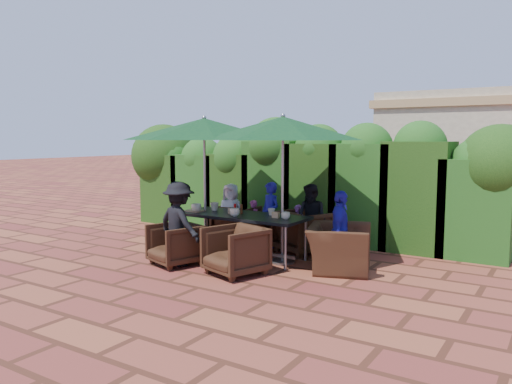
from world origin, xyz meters
The scene contains 32 objects.
ground centered at (0.00, 0.00, 0.00)m, with size 80.00×80.00×0.00m, color brown.
dining_table centered at (0.07, 0.15, 0.67)m, with size 2.30×0.90×0.75m.
umbrella_left centered at (-0.70, 0.10, 2.21)m, with size 2.81×2.81×2.46m.
umbrella_right centered at (0.84, 0.21, 2.21)m, with size 2.72×2.72×2.46m.
chair_far_left centered at (-0.75, 1.16, 0.40)m, with size 0.78×0.73×0.80m, color black.
chair_far_mid centered at (-0.04, 1.11, 0.36)m, with size 0.70×0.66×0.72m, color black.
chair_far_right centered at (0.82, 0.99, 0.42)m, with size 0.82×0.77×0.85m, color black.
chair_near_left centered at (-0.55, -0.88, 0.37)m, with size 0.72×0.68×0.75m, color black.
chair_near_right centered at (0.61, -0.83, 0.41)m, with size 0.79×0.74×0.81m, color black.
chair_end_right centered at (1.83, 0.25, 0.47)m, with size 1.07×0.70×0.94m, color black.
adult_far_left centered at (-0.82, 1.07, 0.58)m, with size 0.58×0.34×1.17m, color silver.
adult_far_mid centered at (0.07, 1.11, 0.62)m, with size 0.45×0.36×1.24m, color #231EA5.
adult_far_right centered at (0.97, 1.04, 0.62)m, with size 0.60×0.37×1.25m, color black.
adult_near_left centered at (-0.47, -0.86, 0.68)m, with size 0.87×0.40×1.37m, color black.
adult_end_right centered at (1.85, 0.22, 0.63)m, with size 0.74×0.37×1.26m, color #231EA5.
child_left centered at (-0.39, 1.22, 0.43)m, with size 0.31×0.25×0.85m, color #D44B94.
child_right centered at (0.61, 1.19, 0.42)m, with size 0.30×0.25×0.84m, color #98489E.
pedestrian_a centered at (1.56, 4.25, 0.93)m, with size 1.73×0.62×1.85m, color #227E36.
pedestrian_b centered at (2.44, 4.26, 0.81)m, with size 0.77×0.47×1.61m, color #D44B94.
pedestrian_c centered at (3.35, 4.28, 0.92)m, with size 1.18×0.54×1.84m, color gray.
cup_a centered at (-0.80, -0.02, 0.82)m, with size 0.18×0.18×0.14m, color beige.
cup_b centered at (-0.60, 0.26, 0.82)m, with size 0.16×0.16×0.15m, color beige.
cup_c centered at (0.09, -0.10, 0.82)m, with size 0.17×0.17×0.14m, color beige.
cup_d centered at (0.55, 0.33, 0.81)m, with size 0.13×0.13×0.12m, color beige.
cup_e centered at (0.96, 0.10, 0.81)m, with size 0.15×0.15×0.12m, color beige.
ketchup_bottle centered at (-0.09, 0.17, 0.83)m, with size 0.04×0.04×0.17m, color #B20C0A.
sauce_bottle centered at (0.04, 0.18, 0.83)m, with size 0.04×0.04×0.17m, color #4C230C.
serving_tray centered at (-0.84, -0.03, 0.76)m, with size 0.35×0.25×0.02m, color #916646.
number_block_left centered at (-0.11, 0.09, 0.80)m, with size 0.12×0.06×0.10m, color tan.
number_block_right centered at (0.76, 0.12, 0.80)m, with size 0.12×0.06×0.10m, color tan.
hedge_wall centered at (-0.20, 2.32, 1.30)m, with size 9.10×1.60×2.50m.
building centered at (3.50, 6.99, 1.61)m, with size 6.20×3.08×3.20m.
Camera 1 is at (4.83, -6.91, 2.07)m, focal length 35.00 mm.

